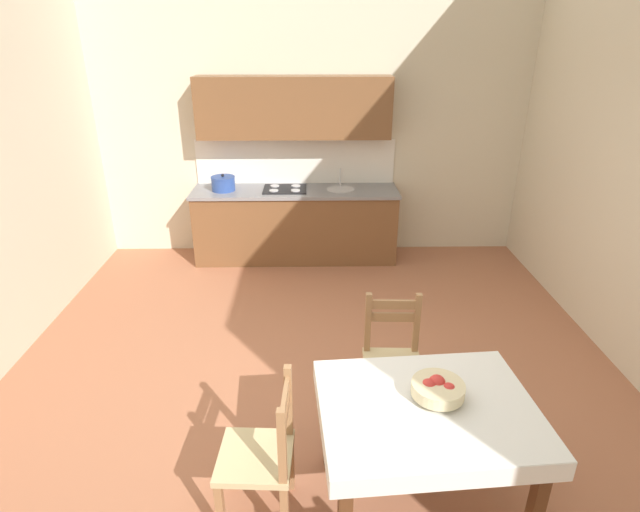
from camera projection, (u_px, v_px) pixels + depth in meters
ground_plane at (315, 417)px, 3.88m from camera, size 5.83×7.05×0.10m
wall_back at (312, 82)px, 6.01m from camera, size 5.83×0.12×4.21m
kitchen_cabinetry at (295, 192)px, 6.21m from camera, size 2.50×0.63×2.20m
dining_table at (426, 424)px, 2.87m from camera, size 1.27×1.03×0.75m
dining_chair_kitchen_side at (392, 362)px, 3.71m from camera, size 0.44×0.44×0.93m
dining_chair_tv_side at (263, 456)px, 2.88m from camera, size 0.44×0.44×0.93m
fruit_bowl at (438, 389)px, 2.85m from camera, size 0.30×0.30×0.12m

